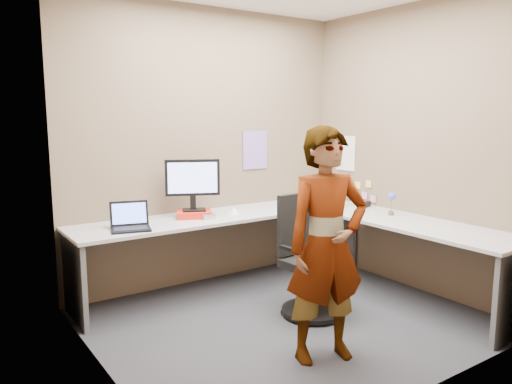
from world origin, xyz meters
TOP-DOWN VIEW (x-y plane):
  - ground at (0.00, 0.00)m, footprint 3.00×3.00m
  - wall_back at (0.00, 1.30)m, footprint 3.00×0.00m
  - wall_right at (1.50, 0.00)m, footprint 0.00×2.70m
  - wall_left at (-1.50, 0.00)m, footprint 0.00×2.70m
  - desk at (0.44, 0.39)m, footprint 2.98×2.58m
  - paper_ream at (-0.33, 1.00)m, footprint 0.38×0.34m
  - monitor at (-0.33, 1.02)m, footprint 0.47×0.25m
  - laptop at (-0.99, 0.88)m, footprint 0.37×0.34m
  - trackball_mouse at (-0.26, 0.87)m, footprint 0.12×0.08m
  - origami at (0.06, 0.94)m, footprint 0.10×0.10m
  - stapler at (1.36, 0.45)m, footprint 0.15×0.09m
  - flower at (1.25, 0.03)m, footprint 0.07×0.07m
  - calendar_purple at (0.55, 1.29)m, footprint 0.30×0.01m
  - calendar_white at (1.49, 0.90)m, footprint 0.01×0.28m
  - sticky_note_a at (1.49, 0.55)m, footprint 0.01×0.07m
  - sticky_note_b at (1.49, 0.60)m, footprint 0.01×0.07m
  - sticky_note_c at (1.49, 0.48)m, footprint 0.01×0.07m
  - sticky_note_d at (1.49, 0.70)m, footprint 0.01×0.07m
  - office_chair at (0.24, 0.03)m, footprint 0.53×0.53m
  - person at (-0.18, -0.63)m, footprint 0.66×0.52m

SIDE VIEW (x-z plane):
  - ground at x=0.00m, z-range 0.00..0.00m
  - office_chair at x=0.24m, z-range -0.09..0.91m
  - desk at x=0.44m, z-range 0.22..0.95m
  - trackball_mouse at x=-0.26m, z-range 0.72..0.79m
  - stapler at x=1.36m, z-range 0.73..0.78m
  - origami at x=0.06m, z-range 0.73..0.79m
  - paper_ream at x=-0.33m, z-range 0.73..0.79m
  - laptop at x=-0.99m, z-range 0.68..0.90m
  - sticky_note_c at x=1.49m, z-range 0.76..0.84m
  - person at x=-0.18m, z-range 0.00..1.60m
  - sticky_note_b at x=1.49m, z-range 0.78..0.86m
  - flower at x=1.25m, z-range 0.77..0.98m
  - sticky_note_d at x=1.49m, z-range 0.88..0.96m
  - sticky_note_a at x=1.49m, z-range 0.91..0.99m
  - monitor at x=-0.33m, z-range 0.84..1.31m
  - calendar_white at x=1.49m, z-range 1.06..1.44m
  - calendar_purple at x=0.55m, z-range 1.10..1.50m
  - wall_back at x=0.00m, z-range -0.15..2.85m
  - wall_right at x=1.50m, z-range 0.00..2.70m
  - wall_left at x=-1.50m, z-range 0.00..2.70m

